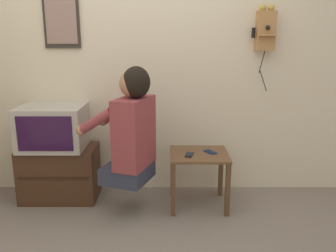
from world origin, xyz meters
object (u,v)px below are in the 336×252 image
(person, at_px, (132,128))
(television, at_px, (54,127))
(cell_phone_spare, at_px, (211,152))
(cell_phone_held, at_px, (190,155))
(framed_picture, at_px, (62,18))
(wall_phone_antique, at_px, (266,30))

(person, distance_m, television, 0.81)
(television, bearing_deg, cell_phone_spare, -5.31)
(cell_phone_spare, bearing_deg, cell_phone_held, 167.15)
(television, height_order, cell_phone_spare, television)
(framed_picture, bearing_deg, cell_phone_held, -20.30)
(cell_phone_held, bearing_deg, wall_phone_antique, 41.92)
(framed_picture, xyz_separation_m, cell_phone_held, (1.16, -0.43, -1.17))
(wall_phone_antique, bearing_deg, cell_phone_held, -151.12)
(television, distance_m, cell_phone_held, 1.27)
(television, relative_size, wall_phone_antique, 0.75)
(cell_phone_spare, bearing_deg, person, 158.45)
(framed_picture, height_order, cell_phone_held, framed_picture)
(person, distance_m, wall_phone_antique, 1.51)
(cell_phone_held, bearing_deg, framed_picture, 172.74)
(person, distance_m, framed_picture, 1.24)
(framed_picture, distance_m, cell_phone_spare, 1.82)
(cell_phone_held, bearing_deg, cell_phone_spare, 35.54)
(television, xyz_separation_m, framed_picture, (0.08, 0.22, 0.97))
(television, xyz_separation_m, cell_phone_held, (1.24, -0.21, -0.20))
(wall_phone_antique, bearing_deg, person, -158.31)
(cell_phone_held, relative_size, cell_phone_spare, 0.99)
(television, xyz_separation_m, cell_phone_spare, (1.43, -0.13, -0.20))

